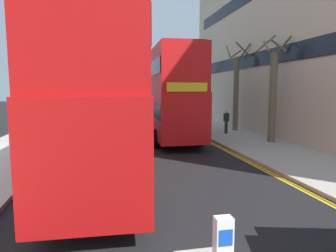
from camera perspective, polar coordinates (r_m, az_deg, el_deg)
name	(u,v)px	position (r m, az deg, el deg)	size (l,w,h in m)	color
sidewalk_right	(251,143)	(18.27, 15.59, -3.09)	(4.00, 80.00, 0.14)	#ADA89E
sidewalk_left	(12,152)	(17.01, -27.56, -4.36)	(4.00, 80.00, 0.14)	#ADA89E
kerb_line_outer	(231,152)	(15.62, 12.00, -4.91)	(0.10, 56.00, 0.01)	yellow
kerb_line_inner	(228,152)	(15.55, 11.46, -4.94)	(0.10, 56.00, 0.01)	yellow
double_decker_bus_away	(101,94)	(10.86, -12.71, 6.04)	(3.07, 10.88, 5.64)	#B20F0F
double_decker_bus_oncoming	(168,92)	(19.71, -0.02, 6.52)	(3.00, 10.86, 5.64)	red
pedestrian_far	(226,121)	(21.11, 11.04, 0.86)	(0.34, 0.22, 1.62)	#2D2D38
street_tree_near	(188,89)	(32.46, 3.78, 7.08)	(1.87, 1.66, 6.40)	#6B6047
street_tree_mid	(273,94)	(18.36, 19.34, 5.85)	(1.71, 1.55, 6.27)	#6B6047
street_tree_far	(236,90)	(22.96, 12.86, 6.68)	(1.71, 1.71, 6.39)	#6B6047
street_tree_distant	(161,93)	(39.56, -1.28, 6.27)	(1.67, 1.74, 5.59)	#6B6047
townhouse_terrace_right	(326,36)	(24.68, 27.91, 14.92)	(10.08, 28.00, 13.87)	beige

